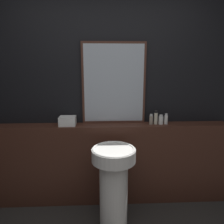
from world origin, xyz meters
TOP-DOWN VIEW (x-y plane):
  - wall_back at (0.00, 1.70)m, footprint 8.00×0.06m
  - vanity_counter at (0.00, 1.56)m, footprint 2.82×0.22m
  - pedestal_sink at (0.06, 1.12)m, footprint 0.42×0.42m
  - mirror at (0.09, 1.65)m, footprint 0.72×0.03m
  - towel_stack at (-0.44, 1.56)m, footprint 0.18×0.15m
  - shampoo_bottle at (0.51, 1.56)m, footprint 0.04×0.04m
  - conditioner_bottle at (0.56, 1.56)m, footprint 0.04×0.04m
  - lotion_bottle at (0.62, 1.56)m, footprint 0.05×0.05m
  - body_wash_bottle at (0.68, 1.56)m, footprint 0.04×0.04m

SIDE VIEW (x-z plane):
  - vanity_counter at x=0.00m, z-range 0.00..0.95m
  - pedestal_sink at x=0.06m, z-range 0.07..0.91m
  - towel_stack at x=-0.44m, z-range 0.95..1.05m
  - lotion_bottle at x=0.62m, z-range 0.94..1.05m
  - shampoo_bottle at x=0.51m, z-range 0.94..1.06m
  - body_wash_bottle at x=0.68m, z-range 0.94..1.07m
  - conditioner_bottle at x=0.56m, z-range 0.94..1.10m
  - wall_back at x=0.00m, z-range 0.00..2.50m
  - mirror at x=0.09m, z-range 0.95..1.87m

